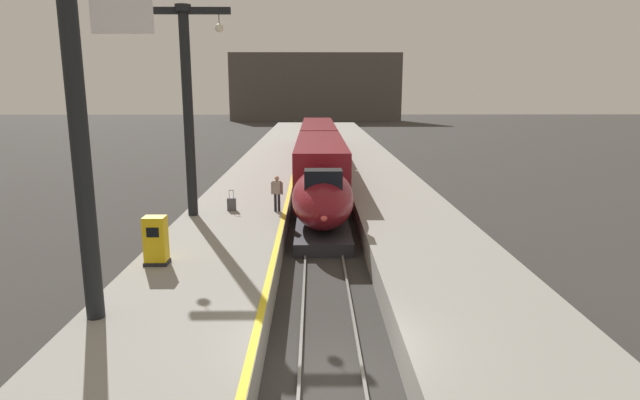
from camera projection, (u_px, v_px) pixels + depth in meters
ground_plane at (331, 383)px, 12.28m from camera, size 260.00×260.00×0.00m
platform_left at (261, 180)px, 36.34m from camera, size 4.80×110.00×1.05m
platform_right at (378, 180)px, 36.43m from camera, size 4.80×110.00×1.05m
platform_left_safety_stripe at (294, 173)px, 36.26m from camera, size 0.20×107.80×0.01m
rail_main_left at (309, 180)px, 39.17m from camera, size 0.08×110.00×0.12m
rail_main_right at (329, 180)px, 39.18m from camera, size 0.08×110.00×0.12m
highspeed_train_main at (319, 155)px, 38.87m from camera, size 2.92×38.03×3.60m
station_column_near at (78, 96)px, 12.20m from camera, size 4.00×0.68×8.91m
station_column_mid at (187, 92)px, 22.96m from camera, size 4.00×0.68×9.11m
passenger_near_edge at (277, 191)px, 24.58m from camera, size 0.56×0.28×1.69m
rolling_suitcase at (232, 204)px, 24.94m from camera, size 0.40×0.22×0.98m
ticket_machine_yellow at (156, 242)px, 17.21m from camera, size 0.76×0.62×1.60m
terminus_back_wall at (316, 87)px, 110.63m from camera, size 36.00×2.00×14.00m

